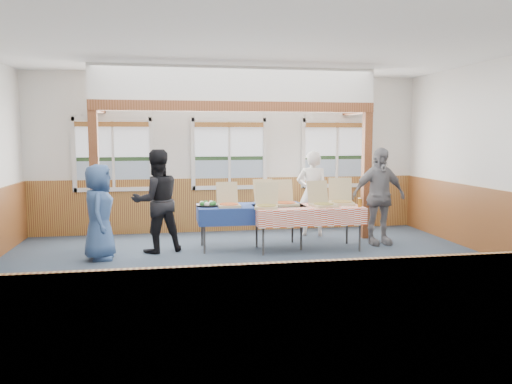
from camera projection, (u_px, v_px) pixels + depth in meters
floor at (259, 276)px, 6.99m from camera, size 8.00×8.00×0.00m
ceiling at (259, 42)px, 6.64m from camera, size 8.00×8.00×0.00m
wall_back at (229, 154)px, 10.24m from camera, size 8.00×0.00×8.00m
wall_front at (350, 188)px, 3.39m from camera, size 8.00×0.00×8.00m
wainscot_back at (229, 204)px, 10.33m from camera, size 7.98×0.05×1.10m
wainscot_front at (346, 335)px, 3.53m from camera, size 7.98×0.05×1.10m
window_left at (113, 150)px, 9.80m from camera, size 1.56×0.10×1.46m
window_mid at (229, 150)px, 10.19m from camera, size 1.56×0.10×1.46m
window_right at (337, 149)px, 10.58m from camera, size 1.56×0.10×1.46m
post_left at (95, 180)px, 8.69m from camera, size 0.15×0.15×2.40m
post_right at (366, 176)px, 9.54m from camera, size 0.15×0.15×2.40m
cross_beam at (237, 106)px, 8.97m from camera, size 5.15×0.18×0.18m
table_left at (251, 208)px, 8.71m from camera, size 1.85×0.83×0.76m
table_right at (308, 209)px, 8.60m from camera, size 2.01×1.37×0.76m
pizza_box_a at (228, 203)px, 8.53m from camera, size 0.38×0.46×0.41m
pizza_box_b at (268, 200)px, 8.92m from camera, size 0.49×0.55×0.42m
pizza_box_c at (267, 204)px, 8.36m from camera, size 0.47×0.53×0.41m
pizza_box_d at (285, 201)px, 8.71m from camera, size 0.42×0.51×0.43m
pizza_box_e at (322, 203)px, 8.55m from camera, size 0.47×0.54×0.42m
pizza_box_f at (341, 200)px, 8.83m from camera, size 0.51×0.58×0.45m
veggie_tray at (208, 204)px, 8.58m from camera, size 0.39×0.39×0.09m
drink_glass at (360, 203)px, 8.48m from camera, size 0.07×0.07×0.15m
woman_white at (312, 193)px, 9.77m from camera, size 0.69×0.53×1.68m
woman_black at (157, 201)px, 8.40m from camera, size 1.01×0.90×1.74m
man_blue at (99, 212)px, 7.89m from camera, size 0.50×0.76×1.52m
person_grey at (379, 196)px, 9.00m from camera, size 1.06×0.52×1.76m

